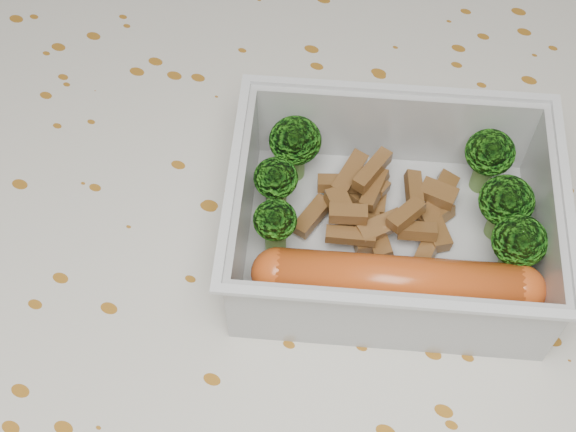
% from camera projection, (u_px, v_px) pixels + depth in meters
% --- Properties ---
extents(dining_table, '(1.40, 0.90, 0.75)m').
position_uv_depth(dining_table, '(301.00, 309.00, 0.51)').
color(dining_table, brown).
rests_on(dining_table, ground).
extents(tablecloth, '(1.46, 0.96, 0.19)m').
position_uv_depth(tablecloth, '(302.00, 271.00, 0.47)').
color(tablecloth, silver).
rests_on(tablecloth, dining_table).
extents(lunch_container, '(0.20, 0.18, 0.06)m').
position_uv_depth(lunch_container, '(390.00, 227.00, 0.42)').
color(lunch_container, silver).
rests_on(lunch_container, tablecloth).
extents(broccoli_florets, '(0.15, 0.11, 0.04)m').
position_uv_depth(broccoli_florets, '(407.00, 189.00, 0.41)').
color(broccoli_florets, '#608C3F').
rests_on(broccoli_florets, lunch_container).
extents(meat_pile, '(0.08, 0.07, 0.03)m').
position_uv_depth(meat_pile, '(383.00, 209.00, 0.43)').
color(meat_pile, brown).
rests_on(meat_pile, lunch_container).
extents(sausage, '(0.14, 0.07, 0.03)m').
position_uv_depth(sausage, '(397.00, 282.00, 0.39)').
color(sausage, '#C44C19').
rests_on(sausage, lunch_container).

